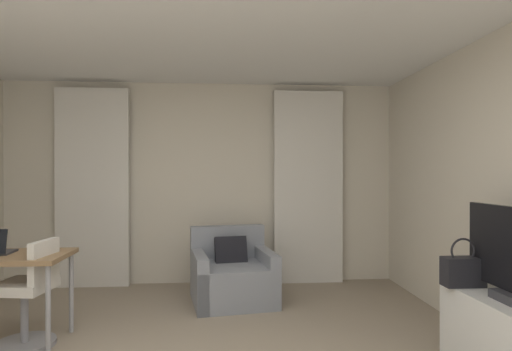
% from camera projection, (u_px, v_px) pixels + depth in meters
% --- Properties ---
extents(wall_window, '(5.12, 0.06, 2.60)m').
position_uv_depth(wall_window, '(203.00, 183.00, 5.48)').
color(wall_window, beige).
rests_on(wall_window, ground).
extents(curtain_left_panel, '(0.90, 0.06, 2.50)m').
position_uv_depth(curtain_left_panel, '(92.00, 187.00, 5.25)').
color(curtain_left_panel, silver).
rests_on(curtain_left_panel, ground).
extents(curtain_right_panel, '(0.90, 0.06, 2.50)m').
position_uv_depth(curtain_right_panel, '(308.00, 187.00, 5.45)').
color(curtain_right_panel, silver).
rests_on(curtain_right_panel, ground).
extents(armchair, '(1.00, 0.98, 0.81)m').
position_uv_depth(armchair, '(232.00, 276.00, 4.66)').
color(armchair, gray).
rests_on(armchair, ground).
extents(desk_chair, '(0.48, 0.48, 0.88)m').
position_uv_depth(desk_chair, '(29.00, 299.00, 3.44)').
color(desk_chair, gray).
rests_on(desk_chair, ground).
extents(handbag_primary, '(0.30, 0.14, 0.37)m').
position_uv_depth(handbag_primary, '(463.00, 270.00, 3.18)').
color(handbag_primary, black).
rests_on(handbag_primary, tv_console).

